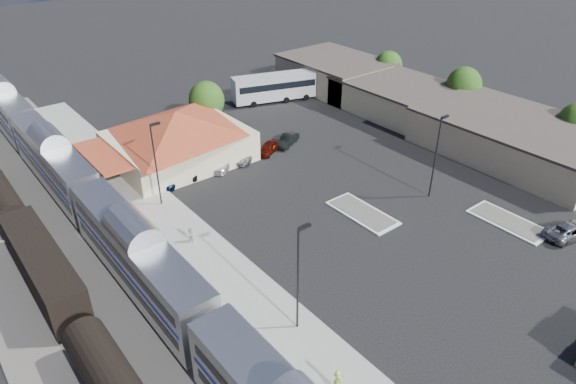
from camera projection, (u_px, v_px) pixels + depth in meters
ground at (347, 237)px, 47.88m from camera, size 280.00×280.00×0.00m
railbed at (95, 285)px, 41.99m from camera, size 16.00×100.00×0.12m
platform at (203, 255)px, 45.45m from camera, size 5.50×92.00×0.18m
passenger_train at (139, 260)px, 40.25m from camera, size 3.00×104.00×5.55m
freight_cars at (44, 269)px, 40.79m from camera, size 2.80×46.00×4.00m
station_depot at (178, 136)px, 60.04m from camera, size 18.35×12.24×6.20m
buildings_east at (421, 104)px, 71.38m from camera, size 14.40×51.40×4.80m
traffic_island_south at (362, 213)px, 51.32m from camera, size 3.30×7.50×0.21m
traffic_island_north at (508, 222)px, 49.94m from camera, size 3.30×7.50×0.21m
lamp_plat_s at (299, 271)px, 35.28m from camera, size 1.08×0.25×9.00m
lamp_plat_n at (156, 158)px, 50.12m from camera, size 1.08×0.25×9.00m
lamp_lot at (437, 150)px, 51.66m from camera, size 1.08×0.25×9.00m
tree_east_b at (464, 86)px, 72.07m from camera, size 4.94×4.94×6.96m
tree_east_c at (388, 66)px, 81.74m from camera, size 4.41×4.41×6.21m
tree_depot at (207, 100)px, 67.69m from camera, size 4.71×4.71×6.63m
suv at (570, 231)px, 47.56m from camera, size 5.44×3.52×1.39m
coach_bus at (275, 86)px, 77.57m from camera, size 13.25×6.64×4.17m
person_a at (337, 381)px, 32.52m from camera, size 0.45×0.68×1.83m
person_b at (191, 235)px, 46.51m from camera, size 0.74×0.88×1.60m
parked_car_a at (175, 179)px, 56.12m from camera, size 4.09×2.91×1.29m
parked_car_b at (199, 170)px, 58.04m from camera, size 4.16×3.08×1.31m
parked_car_c at (224, 162)px, 59.54m from camera, size 5.07×4.02×1.38m
parked_car_d at (246, 154)px, 61.44m from camera, size 5.71×4.63×1.44m
parked_car_e at (269, 148)px, 62.97m from camera, size 4.38×3.23×1.39m
parked_car_f at (287, 140)px, 64.88m from camera, size 4.49×3.24×1.41m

